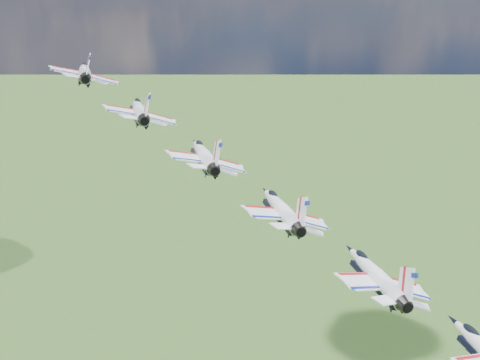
{
  "coord_description": "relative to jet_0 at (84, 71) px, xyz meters",
  "views": [
    {
      "loc": [
        6.85,
        -58.22,
        173.15
      ],
      "look_at": [
        18.47,
        5.69,
        149.79
      ],
      "focal_mm": 45.0,
      "sensor_mm": 36.0,
      "label": 1
    }
  ],
  "objects": [
    {
      "name": "jet_0",
      "position": [
        0.0,
        0.0,
        0.0
      ],
      "size": [
        10.91,
        14.23,
        6.37
      ],
      "primitive_type": null,
      "rotation": [
        0.0,
        0.28,
        0.08
      ],
      "color": "white"
    },
    {
      "name": "jet_4",
      "position": [
        28.91,
        -38.39,
        -14.46
      ],
      "size": [
        10.91,
        14.23,
        6.37
      ],
      "primitive_type": null,
      "rotation": [
        0.0,
        0.28,
        0.08
      ],
      "color": "white"
    },
    {
      "name": "jet_3",
      "position": [
        21.68,
        -28.79,
        -10.84
      ],
      "size": [
        10.91,
        14.23,
        6.37
      ],
      "primitive_type": null,
      "rotation": [
        0.0,
        0.28,
        0.08
      ],
      "color": "white"
    },
    {
      "name": "jet_2",
      "position": [
        14.45,
        -19.2,
        -7.23
      ],
      "size": [
        10.91,
        14.23,
        6.37
      ],
      "primitive_type": null,
      "rotation": [
        0.0,
        0.28,
        0.08
      ],
      "color": "white"
    },
    {
      "name": "jet_1",
      "position": [
        7.23,
        -9.6,
        -3.61
      ],
      "size": [
        10.91,
        14.23,
        6.37
      ],
      "primitive_type": null,
      "rotation": [
        0.0,
        0.28,
        0.08
      ],
      "color": "white"
    }
  ]
}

